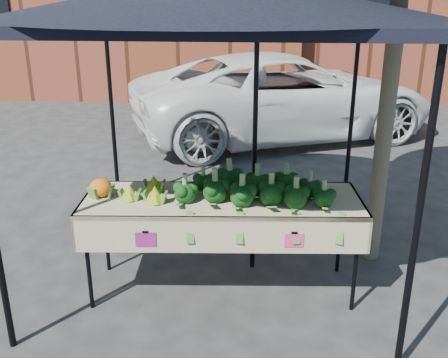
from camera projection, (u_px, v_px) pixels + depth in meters
ground at (235, 281)px, 4.80m from camera, size 90.00×90.00×0.00m
table at (222, 244)px, 4.53m from camera, size 2.45×0.98×0.90m
canopy at (217, 130)px, 4.69m from camera, size 3.16×3.16×2.74m
broccoli_heap at (254, 184)px, 4.33m from camera, size 1.36×0.56×0.25m
romanesco_cluster at (145, 186)px, 4.38m from camera, size 0.42×0.46×0.19m
cauliflower_pair at (101, 187)px, 4.39m from camera, size 0.19×0.19×0.17m
street_tree at (396, 29)px, 4.47m from camera, size 2.30×2.30×4.53m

